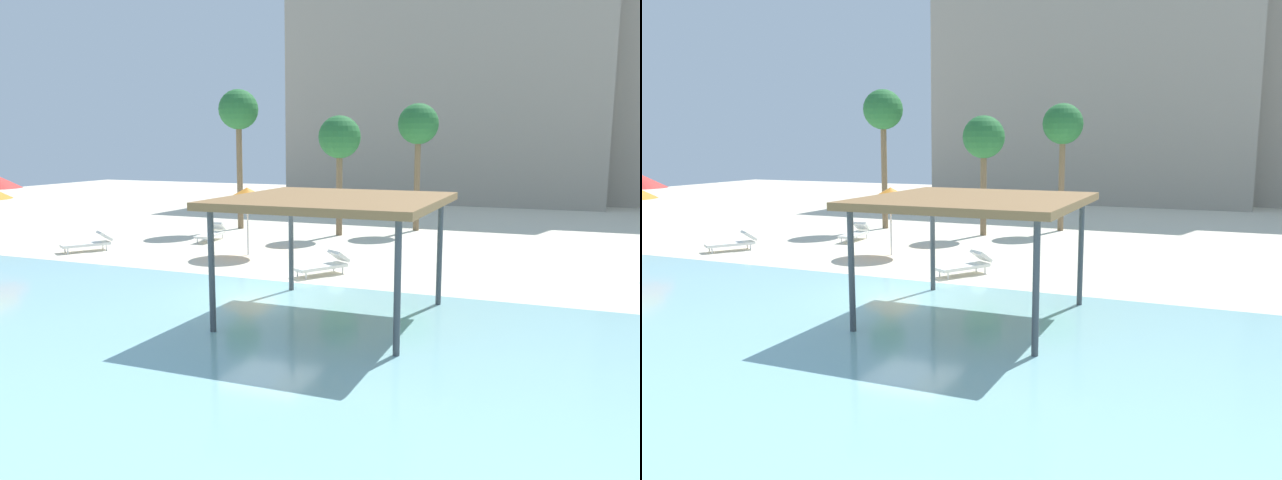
% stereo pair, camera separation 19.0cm
% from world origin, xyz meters
% --- Properties ---
extents(ground_plane, '(80.00, 80.00, 0.00)m').
position_xyz_m(ground_plane, '(0.00, 0.00, 0.00)').
color(ground_plane, beige).
extents(lagoon_water, '(44.00, 13.50, 0.04)m').
position_xyz_m(lagoon_water, '(0.00, -5.25, 0.02)').
color(lagoon_water, '#8CC6CC').
rests_on(lagoon_water, ground).
extents(shade_pavilion, '(4.90, 4.90, 2.95)m').
position_xyz_m(shade_pavilion, '(2.53, -1.47, 2.79)').
color(shade_pavilion, '#42474C').
rests_on(shade_pavilion, ground).
extents(beach_umbrella_orange_4, '(2.21, 2.21, 2.55)m').
position_xyz_m(beach_umbrella_orange_4, '(-3.45, 5.20, 2.24)').
color(beach_umbrella_orange_4, silver).
rests_on(beach_umbrella_orange_4, ground).
extents(lounge_chair_0, '(1.52, 1.92, 0.74)m').
position_xyz_m(lounge_chair_0, '(0.49, 3.07, 0.33)').
color(lounge_chair_0, white).
rests_on(lounge_chair_0, ground).
extents(lounge_chair_1, '(0.79, 1.95, 0.74)m').
position_xyz_m(lounge_chair_1, '(-6.56, 7.69, 0.33)').
color(lounge_chair_1, white).
rests_on(lounge_chair_1, ground).
extents(lounge_chair_2, '(1.54, 1.91, 0.74)m').
position_xyz_m(lounge_chair_2, '(-9.59, 3.68, 0.33)').
color(lounge_chair_2, white).
rests_on(lounge_chair_2, ground).
extents(palm_tree_0, '(1.90, 1.90, 5.99)m').
position_xyz_m(palm_tree_0, '(0.91, 13.94, 4.90)').
color(palm_tree_0, brown).
rests_on(palm_tree_0, ground).
extents(palm_tree_1, '(1.90, 1.90, 5.37)m').
position_xyz_m(palm_tree_1, '(-1.98, 11.14, 4.31)').
color(palm_tree_1, brown).
rests_on(palm_tree_1, ground).
extents(palm_tree_2, '(1.90, 1.90, 6.68)m').
position_xyz_m(palm_tree_2, '(-7.23, 11.42, 5.55)').
color(palm_tree_2, brown).
rests_on(palm_tree_2, ground).
extents(hotel_block_0, '(21.33, 10.19, 15.84)m').
position_xyz_m(hotel_block_0, '(-0.89, 31.04, 7.92)').
color(hotel_block_0, '#9E9384').
rests_on(hotel_block_0, ground).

